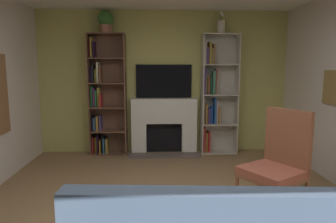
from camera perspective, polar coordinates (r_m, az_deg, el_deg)
wall_back_accent at (r=5.83m, az=-0.80°, el=5.42°), size 4.76×0.06×2.65m
fireplace at (r=5.78m, az=-0.74°, el=-2.36°), size 1.32×0.53×1.04m
tv at (r=5.77m, az=-0.78°, el=5.66°), size 1.04×0.06×0.62m
bookshelf_left at (r=5.78m, az=-11.82°, el=2.35°), size 0.66×0.33×2.21m
bookshelf_right at (r=5.81m, az=8.60°, el=2.96°), size 0.66×0.32×2.21m
potted_plant at (r=5.76m, az=-11.50°, el=16.23°), size 0.28×0.28×0.40m
vase_with_flowers at (r=5.81m, az=9.83°, el=15.37°), size 0.14×0.14×0.39m
armchair at (r=3.76m, az=19.73°, el=-8.79°), size 0.80×0.80×1.14m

